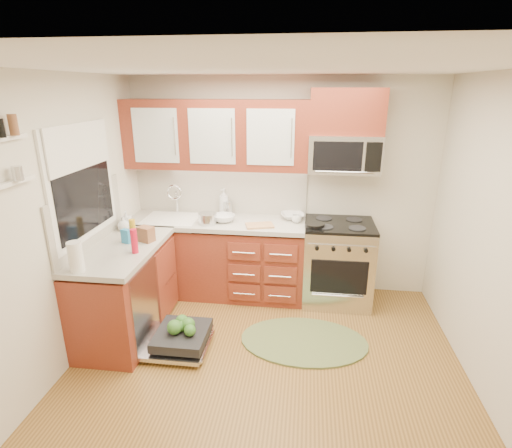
# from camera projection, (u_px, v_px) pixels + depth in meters

# --- Properties ---
(floor) EXTENTS (3.50, 3.50, 0.00)m
(floor) POSITION_uv_depth(u_px,v_px,m) (264.00, 377.00, 3.45)
(floor) COLOR brown
(floor) RESTS_ON ground
(ceiling) EXTENTS (3.50, 3.50, 0.00)m
(ceiling) POSITION_uv_depth(u_px,v_px,m) (267.00, 67.00, 2.64)
(ceiling) COLOR white
(ceiling) RESTS_ON ground
(wall_back) EXTENTS (3.50, 0.04, 2.50)m
(wall_back) POSITION_uv_depth(u_px,v_px,m) (281.00, 188.00, 4.69)
(wall_back) COLOR beige
(wall_back) RESTS_ON ground
(wall_front) EXTENTS (3.50, 0.04, 2.50)m
(wall_front) POSITION_uv_depth(u_px,v_px,m) (213.00, 425.00, 1.40)
(wall_front) COLOR beige
(wall_front) RESTS_ON ground
(wall_left) EXTENTS (0.04, 3.50, 2.50)m
(wall_left) POSITION_uv_depth(u_px,v_px,m) (53.00, 233.00, 3.26)
(wall_left) COLOR beige
(wall_left) RESTS_ON ground
(wall_right) EXTENTS (0.04, 3.50, 2.50)m
(wall_right) POSITION_uv_depth(u_px,v_px,m) (510.00, 254.00, 2.83)
(wall_right) COLOR beige
(wall_right) RESTS_ON ground
(base_cabinet_back) EXTENTS (2.05, 0.60, 0.85)m
(base_cabinet_back) POSITION_uv_depth(u_px,v_px,m) (217.00, 259.00, 4.76)
(base_cabinet_back) COLOR maroon
(base_cabinet_back) RESTS_ON ground
(base_cabinet_left) EXTENTS (0.60, 1.25, 0.85)m
(base_cabinet_left) POSITION_uv_depth(u_px,v_px,m) (126.00, 293.00, 3.98)
(base_cabinet_left) COLOR maroon
(base_cabinet_left) RESTS_ON ground
(countertop_back) EXTENTS (2.07, 0.64, 0.05)m
(countertop_back) POSITION_uv_depth(u_px,v_px,m) (216.00, 222.00, 4.60)
(countertop_back) COLOR #B1ADA2
(countertop_back) RESTS_ON base_cabinet_back
(countertop_left) EXTENTS (0.64, 1.27, 0.05)m
(countertop_left) POSITION_uv_depth(u_px,v_px,m) (122.00, 249.00, 3.83)
(countertop_left) COLOR #B1ADA2
(countertop_left) RESTS_ON base_cabinet_left
(backsplash_back) EXTENTS (2.05, 0.02, 0.57)m
(backsplash_back) POSITION_uv_depth(u_px,v_px,m) (221.00, 190.00, 4.77)
(backsplash_back) COLOR #B2AEA0
(backsplash_back) RESTS_ON ground
(backsplash_left) EXTENTS (0.02, 1.25, 0.57)m
(backsplash_left) POSITION_uv_depth(u_px,v_px,m) (89.00, 217.00, 3.76)
(backsplash_left) COLOR #B2AEA0
(backsplash_left) RESTS_ON ground
(upper_cabinets) EXTENTS (2.05, 0.35, 0.75)m
(upper_cabinets) POSITION_uv_depth(u_px,v_px,m) (216.00, 135.00, 4.41)
(upper_cabinets) COLOR maroon
(upper_cabinets) RESTS_ON ground
(cabinet_over_mw) EXTENTS (0.76, 0.35, 0.47)m
(cabinet_over_mw) POSITION_uv_depth(u_px,v_px,m) (347.00, 111.00, 4.15)
(cabinet_over_mw) COLOR maroon
(cabinet_over_mw) RESTS_ON ground
(range) EXTENTS (0.76, 0.64, 0.95)m
(range) POSITION_uv_depth(u_px,v_px,m) (337.00, 263.00, 4.56)
(range) COLOR silver
(range) RESTS_ON ground
(microwave) EXTENTS (0.76, 0.38, 0.40)m
(microwave) POSITION_uv_depth(u_px,v_px,m) (344.00, 154.00, 4.27)
(microwave) COLOR silver
(microwave) RESTS_ON ground
(sink) EXTENTS (0.62, 0.50, 0.26)m
(sink) POSITION_uv_depth(u_px,v_px,m) (172.00, 229.00, 4.68)
(sink) COLOR white
(sink) RESTS_ON ground
(dishwasher) EXTENTS (0.70, 0.60, 0.20)m
(dishwasher) POSITION_uv_depth(u_px,v_px,m) (178.00, 339.00, 3.81)
(dishwasher) COLOR silver
(dishwasher) RESTS_ON ground
(window) EXTENTS (0.03, 1.05, 1.05)m
(window) POSITION_uv_depth(u_px,v_px,m) (82.00, 183.00, 3.63)
(window) COLOR white
(window) RESTS_ON ground
(window_blind) EXTENTS (0.02, 0.96, 0.40)m
(window_blind) POSITION_uv_depth(u_px,v_px,m) (79.00, 146.00, 3.52)
(window_blind) COLOR white
(window_blind) RESTS_ON ground
(shelf_upper) EXTENTS (0.04, 0.40, 0.03)m
(shelf_upper) POSITION_uv_depth(u_px,v_px,m) (5.00, 138.00, 2.67)
(shelf_upper) COLOR white
(shelf_upper) RESTS_ON ground
(shelf_lower) EXTENTS (0.04, 0.40, 0.03)m
(shelf_lower) POSITION_uv_depth(u_px,v_px,m) (14.00, 182.00, 2.76)
(shelf_lower) COLOR white
(shelf_lower) RESTS_ON ground
(rug) EXTENTS (1.46, 1.22, 0.02)m
(rug) POSITION_uv_depth(u_px,v_px,m) (304.00, 341.00, 3.92)
(rug) COLOR olive
(rug) RESTS_ON ground
(skillet) EXTENTS (0.24, 0.24, 0.04)m
(skillet) POSITION_uv_depth(u_px,v_px,m) (315.00, 225.00, 4.28)
(skillet) COLOR black
(skillet) RESTS_ON range
(stock_pot) EXTENTS (0.21, 0.21, 0.12)m
(stock_pot) POSITION_uv_depth(u_px,v_px,m) (207.00, 219.00, 4.44)
(stock_pot) COLOR silver
(stock_pot) RESTS_ON countertop_back
(cutting_board) EXTENTS (0.34, 0.27, 0.02)m
(cutting_board) POSITION_uv_depth(u_px,v_px,m) (260.00, 225.00, 4.38)
(cutting_board) COLOR tan
(cutting_board) RESTS_ON countertop_back
(canister) EXTENTS (0.13, 0.13, 0.17)m
(canister) POSITION_uv_depth(u_px,v_px,m) (228.00, 208.00, 4.73)
(canister) COLOR silver
(canister) RESTS_ON countertop_back
(paper_towel_roll) EXTENTS (0.13, 0.13, 0.26)m
(paper_towel_roll) POSITION_uv_depth(u_px,v_px,m) (76.00, 257.00, 3.28)
(paper_towel_roll) COLOR white
(paper_towel_roll) RESTS_ON countertop_left
(mustard_bottle) EXTENTS (0.07, 0.07, 0.19)m
(mustard_bottle) POSITION_uv_depth(u_px,v_px,m) (133.00, 229.00, 4.03)
(mustard_bottle) COLOR gold
(mustard_bottle) RESTS_ON countertop_left
(red_bottle) EXTENTS (0.07, 0.07, 0.23)m
(red_bottle) POSITION_uv_depth(u_px,v_px,m) (134.00, 241.00, 3.65)
(red_bottle) COLOR red
(red_bottle) RESTS_ON countertop_left
(wooden_box) EXTENTS (0.18, 0.16, 0.15)m
(wooden_box) POSITION_uv_depth(u_px,v_px,m) (146.00, 234.00, 3.94)
(wooden_box) COLOR brown
(wooden_box) RESTS_ON countertop_left
(blue_carton) EXTENTS (0.10, 0.07, 0.14)m
(blue_carton) POSITION_uv_depth(u_px,v_px,m) (126.00, 236.00, 3.90)
(blue_carton) COLOR #2881BC
(blue_carton) RESTS_ON countertop_left
(bowl_a) EXTENTS (0.31, 0.31, 0.07)m
(bowl_a) POSITION_uv_depth(u_px,v_px,m) (292.00, 216.00, 4.62)
(bowl_a) COLOR #999999
(bowl_a) RESTS_ON countertop_back
(bowl_b) EXTENTS (0.30, 0.30, 0.08)m
(bowl_b) POSITION_uv_depth(u_px,v_px,m) (224.00, 218.00, 4.53)
(bowl_b) COLOR #999999
(bowl_b) RESTS_ON countertop_back
(cup) EXTENTS (0.13, 0.13, 0.09)m
(cup) POSITION_uv_depth(u_px,v_px,m) (297.00, 219.00, 4.49)
(cup) COLOR #999999
(cup) RESTS_ON countertop_back
(soap_bottle_a) EXTENTS (0.16, 0.16, 0.31)m
(soap_bottle_a) POSITION_uv_depth(u_px,v_px,m) (224.00, 202.00, 4.76)
(soap_bottle_a) COLOR #999999
(soap_bottle_a) RESTS_ON countertop_back
(soap_bottle_b) EXTENTS (0.09, 0.09, 0.19)m
(soap_bottle_b) POSITION_uv_depth(u_px,v_px,m) (126.00, 220.00, 4.30)
(soap_bottle_b) COLOR #999999
(soap_bottle_b) RESTS_ON countertop_left
(soap_bottle_c) EXTENTS (0.16, 0.16, 0.16)m
(soap_bottle_c) POSITION_uv_depth(u_px,v_px,m) (123.00, 224.00, 4.23)
(soap_bottle_c) COLOR #999999
(soap_bottle_c) RESTS_ON countertop_left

